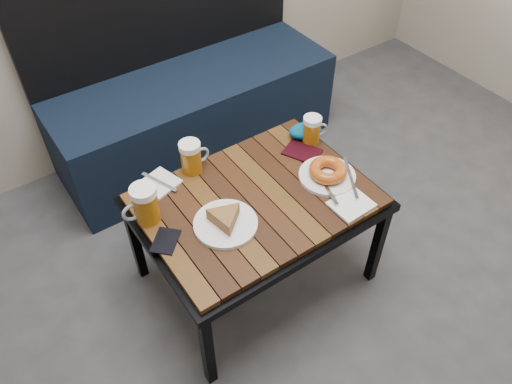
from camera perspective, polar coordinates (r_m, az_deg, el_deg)
bench at (r=2.58m, az=-7.32°, el=9.80°), size 1.40×0.50×0.95m
cafe_table at (r=1.82m, az=0.00°, el=-1.60°), size 0.84×0.62×0.47m
beer_mug_left at (r=1.71m, az=-12.59°, el=-1.37°), size 0.13×0.09×0.14m
beer_mug_centre at (r=1.86m, az=-7.39°, el=4.02°), size 0.12×0.08×0.13m
beer_mug_right at (r=1.99m, az=6.44°, el=7.10°), size 0.11×0.08×0.12m
plate_pie at (r=1.68m, az=-3.52°, el=-3.26°), size 0.22×0.22×0.06m
plate_bagel at (r=1.86m, az=8.20°, el=2.20°), size 0.23×0.27×0.06m
napkin_left at (r=1.87m, az=-10.98°, el=1.03°), size 0.15×0.16×0.01m
napkin_right at (r=1.79m, az=10.83°, el=-1.41°), size 0.14×0.12×0.01m
passport_navy at (r=1.68m, az=-10.29°, el=-5.52°), size 0.13×0.13×0.01m
passport_burgundy at (r=1.97m, az=5.30°, el=4.58°), size 0.15×0.17×0.01m
knit_pouch at (r=2.03m, az=5.65°, el=6.97°), size 0.16×0.13×0.06m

